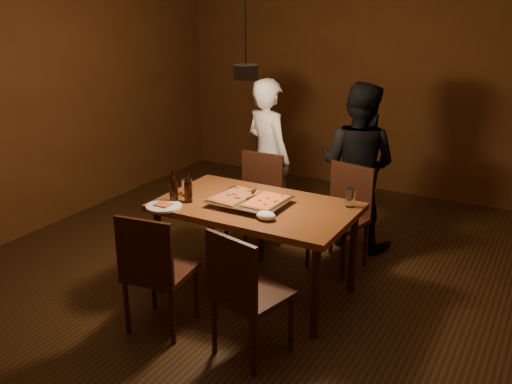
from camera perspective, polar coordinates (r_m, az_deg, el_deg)
The scene contains 19 objects.
room_shell at distance 4.18m, azimuth -1.00°, elevation 7.15°, with size 6.00×6.00×6.00m.
dining_table at distance 4.39m, azimuth 0.00°, elevation -2.14°, with size 1.50×0.90×0.75m.
chair_far_left at distance 5.25m, azimuth 0.12°, elevation -0.11°, with size 0.43×0.43×0.49m.
chair_far_right at distance 4.96m, azimuth 8.80°, elevation -1.50°, with size 0.50×0.50×0.49m.
chair_near_left at distance 3.98m, azimuth -10.20°, elevation -6.99°, with size 0.48×0.48×0.49m.
chair_near_right at distance 3.64m, azimuth -1.27°, elevation -9.27°, with size 0.51×0.51×0.49m.
pizza_tray at distance 4.34m, azimuth -0.62°, elevation -1.00°, with size 0.55×0.45×0.05m, color silver.
pizza_meat at distance 4.38m, azimuth -2.14°, elevation -0.36°, with size 0.25×0.40×0.02m, color maroon.
pizza_cheese at distance 4.27m, azimuth 0.99°, elevation -0.89°, with size 0.24×0.37×0.02m, color gold.
spatula at distance 4.33m, azimuth -0.60°, elevation -0.50°, with size 0.09×0.24×0.04m, color silver, non-canonical shape.
beer_bottle_a at distance 4.42m, azimuth -8.25°, elevation 0.53°, with size 0.07×0.07×0.25m.
beer_bottle_b at distance 4.40m, azimuth -6.81°, elevation 0.40°, with size 0.06×0.06×0.23m.
water_glass_left at distance 4.56m, azimuth -6.90°, elevation 0.45°, with size 0.08×0.08×0.13m, color silver.
water_glass_right at distance 4.35m, azimuth 9.43°, elevation -0.55°, with size 0.07×0.07×0.15m, color silver.
plate_slice at distance 4.35m, azimuth -9.21°, elevation -1.40°, with size 0.27×0.27×0.03m.
napkin at distance 4.06m, azimuth 1.00°, elevation -2.38°, with size 0.15×0.11×0.06m, color white.
diner_white at distance 5.54m, azimuth 1.22°, elevation 3.44°, with size 0.56×0.37×1.54m, color white.
diner_dark at distance 5.35m, azimuth 10.10°, elevation 2.60°, with size 0.75×0.58×1.54m, color black.
pendant_lamp at distance 4.12m, azimuth -1.03°, elevation 12.06°, with size 0.18×0.18×1.10m.
Camera 1 is at (2.06, -3.53, 2.28)m, focal length 40.00 mm.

